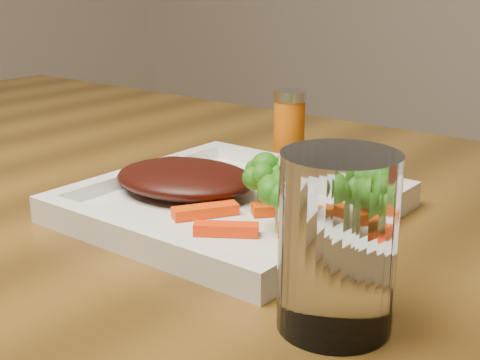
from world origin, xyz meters
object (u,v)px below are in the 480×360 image
Objects in this scene: plate at (232,208)px; drinking_glass at (337,243)px; spice_shaker at (289,128)px; steak at (185,178)px.

drinking_glass is at bearing -33.54° from plate.
drinking_glass is at bearing -51.24° from spice_shaker.
spice_shaker reaches higher than steak.
spice_shaker is at bearing 89.15° from steak.
steak is at bearing -175.17° from plate.
spice_shaker is (0.00, 0.18, 0.02)m from steak.
plate is at bearing 4.83° from steak.
drinking_glass is (0.25, -0.12, 0.03)m from steak.
spice_shaker is at bearing 128.76° from drinking_glass.
drinking_glass reaches higher than plate.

